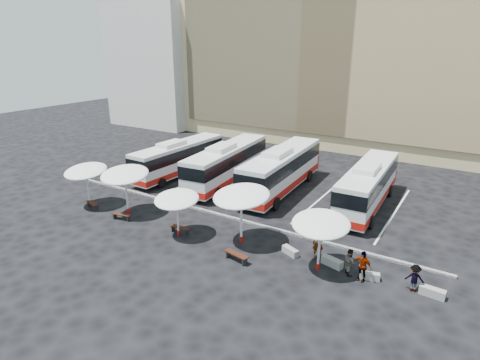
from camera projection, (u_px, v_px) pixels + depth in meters
The scene contains 26 objects.
ground at pixel (208, 216), 30.68m from camera, with size 120.00×120.00×0.00m, color black.
sandstone_building at pixel (351, 41), 52.08m from camera, with size 42.00×18.25×29.60m.
apartment_block at pixel (169, 65), 64.16m from camera, with size 14.00×14.00×18.00m, color beige.
curb_divider at pixel (212, 213), 31.05m from camera, with size 34.00×0.25×0.15m, color black.
bay_lines at pixel (259, 185), 37.09m from camera, with size 24.15×12.00×0.01m.
bus_0 at pixel (179, 157), 39.46m from camera, with size 2.90×11.31×3.57m.
bus_1 at pixel (227, 163), 37.24m from camera, with size 3.64×12.31×3.85m.
bus_2 at pixel (282, 169), 35.15m from camera, with size 3.44×12.72×4.00m.
bus_3 at pixel (368, 185), 31.75m from camera, with size 3.07×11.77×3.71m.
sunshade_0 at pixel (86, 171), 31.64m from camera, with size 3.93×3.96×3.45m.
sunshade_1 at pixel (125, 175), 30.05m from camera, with size 4.56×4.59×3.73m.
sunshade_2 at pixel (177, 199), 26.73m from camera, with size 3.84×3.87×3.14m.
sunshade_3 at pixel (241, 196), 25.58m from camera, with size 4.40×4.44×3.86m.
sunshade_4 at pixel (321, 224), 22.51m from camera, with size 3.84×3.87×3.45m.
wood_bench_0 at pixel (93, 204), 31.94m from camera, with size 1.57×0.83×0.47m.
wood_bench_1 at pixel (122, 215), 29.88m from camera, with size 1.56×0.71×0.46m.
wood_bench_2 at pixel (180, 228), 27.81m from camera, with size 1.51×0.49×0.46m.
wood_bench_3 at pixel (236, 255), 24.24m from camera, with size 1.72×0.74×0.51m.
conc_bench_0 at pixel (290, 251), 25.05m from camera, with size 1.18×0.39×0.44m, color gray.
conc_bench_1 at pixel (332, 262), 23.76m from camera, with size 1.31×0.44×0.49m, color gray.
conc_bench_2 at pixel (369, 276), 22.43m from camera, with size 1.10×0.37×0.41m, color gray.
conc_bench_3 at pixel (432, 292), 20.93m from camera, with size 1.27×0.42×0.48m, color gray.
passenger_0 at pixel (318, 243), 24.51m from camera, with size 0.69×0.45×1.88m, color black.
passenger_1 at pixel (350, 262), 22.78m from camera, with size 0.76×0.59×1.57m, color black.
passenger_2 at pixel (362, 266), 22.11m from camera, with size 1.07×0.44×1.82m, color black.
passenger_3 at pixel (415, 278), 21.23m from camera, with size 1.01×0.58×1.56m, color black.
Camera 1 is at (16.93, -22.53, 12.65)m, focal length 30.00 mm.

